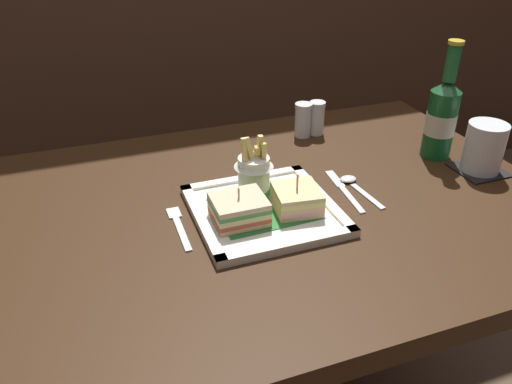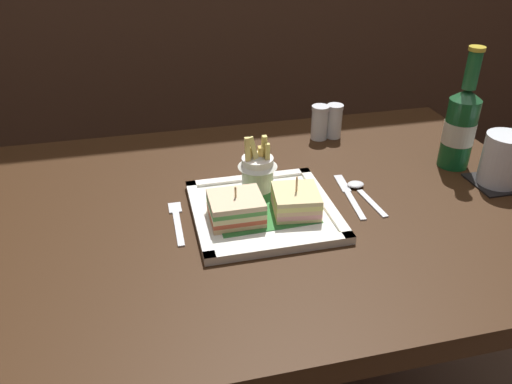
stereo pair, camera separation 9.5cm
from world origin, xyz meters
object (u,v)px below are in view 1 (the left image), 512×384
sandwich_half_right (297,199)px  fork (179,225)px  beer_bottle (442,116)px  knife (343,189)px  dining_table (248,250)px  fries_cup (254,167)px  pepper_shaker (317,120)px  water_glass (483,150)px  salt_shaker (303,122)px  square_plate (264,211)px  spoon (353,184)px  sandwich_half_left (239,209)px

sandwich_half_right → fork: size_ratio=0.67×
beer_bottle → knife: size_ratio=1.51×
dining_table → fries_cup: size_ratio=10.54×
knife → pepper_shaker: (0.07, 0.27, 0.04)m
fries_cup → water_glass: 0.50m
fries_cup → salt_shaker: bearing=46.8°
dining_table → beer_bottle: size_ratio=4.67×
beer_bottle → water_glass: beer_bottle is taller
fries_cup → fork: bearing=-158.9°
knife → sandwich_half_right: bearing=-158.6°
square_plate → sandwich_half_right: 0.07m
sandwich_half_right → spoon: bearing=20.1°
dining_table → salt_shaker: salt_shaker is taller
square_plate → knife: 0.19m
square_plate → spoon: square_plate is taller
square_plate → sandwich_half_right: sandwich_half_right is taller
pepper_shaker → knife: bearing=-104.5°
water_glass → knife: 0.32m
square_plate → fork: size_ratio=1.82×
square_plate → knife: square_plate is taller
sandwich_half_right → beer_bottle: 0.42m
salt_shaker → knife: bearing=-96.9°
water_glass → knife: size_ratio=0.61×
salt_shaker → pepper_shaker: same height
knife → salt_shaker: salt_shaker is taller
sandwich_half_left → fries_cup: bearing=57.3°
beer_bottle → water_glass: bearing=-66.4°
dining_table → sandwich_half_left: size_ratio=12.80×
dining_table → knife: (0.20, -0.00, 0.11)m
sandwich_half_left → sandwich_half_right: bearing=-0.0°
sandwich_half_right → spoon: (0.15, 0.06, -0.03)m
water_glass → fork: water_glass is taller
salt_shaker → beer_bottle: bearing=-40.4°
beer_bottle → pepper_shaker: (-0.20, 0.21, -0.06)m
sandwich_half_left → salt_shaker: 0.42m
sandwich_half_left → pepper_shaker: (0.31, 0.32, 0.00)m
dining_table → pepper_shaker: 0.41m
spoon → sandwich_half_left: bearing=-168.1°
dining_table → sandwich_half_right: (0.08, -0.05, 0.14)m
sandwich_half_right → square_plate: bearing=160.0°
dining_table → fries_cup: 0.17m
fries_cup → knife: (0.18, -0.05, -0.06)m
knife → pepper_shaker: 0.28m
pepper_shaker → sandwich_half_right: bearing=-121.5°
sandwich_half_right → knife: sandwich_half_right is taller
sandwich_half_left → fries_cup: 0.12m
fries_cup → fork: (-0.17, -0.07, -0.06)m
water_glass → pepper_shaker: bearing=129.1°
knife → beer_bottle: bearing=13.9°
pepper_shaker → dining_table: bearing=-135.7°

